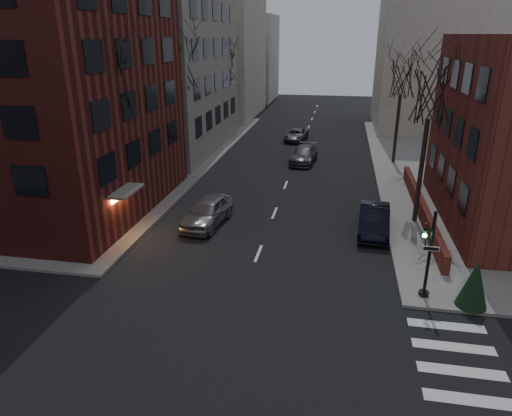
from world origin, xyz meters
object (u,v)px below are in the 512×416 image
Objects in this scene: tree_right_a at (432,91)px; car_lane_silver at (207,212)px; car_lane_gray at (304,155)px; evergreen_shrub at (474,284)px; parked_sedan at (374,220)px; sandwich_board at (410,230)px; traffic_signal at (427,260)px; tree_left_a at (106,84)px; streetlamp_far at (234,97)px; tree_left_b at (179,62)px; tree_right_b at (402,77)px; tree_left_c at (224,63)px; streetlamp_near at (173,132)px; car_lane_far at (296,135)px.

tree_right_a reaches higher than car_lane_silver.
evergreen_shrub is at bearing -62.24° from car_lane_gray.
parked_sedan reaches higher than sandwich_board.
car_lane_gray is (-7.14, 21.89, -1.18)m from traffic_signal.
sandwich_board is (7.34, -15.75, -0.09)m from car_lane_gray.
tree_left_a reaches higher than parked_sedan.
streetlamp_far is at bearing 99.04° from sandwich_board.
tree_left_b is 13.53m from car_lane_gray.
streetlamp_far is at bearing 87.85° from tree_left_b.
tree_left_b is 18.64m from tree_right_b.
sandwich_board is (11.93, -0.22, -0.20)m from car_lane_silver.
sandwich_board is (-0.66, -2.86, -7.39)m from tree_right_a.
tree_right_b is 1.82× the size of car_lane_gray.
tree_left_a is at bearing -91.23° from streetlamp_far.
tree_right_a is at bearing 96.26° from evergreen_shrub.
tree_left_a is 1.06× the size of tree_left_c.
tree_left_c is 1.97× the size of car_lane_silver.
streetlamp_far reaches higher than evergreen_shrub.
streetlamp_far reaches higher than car_lane_silver.
parked_sedan is (-2.62, -16.03, -6.78)m from tree_right_b.
streetlamp_far is at bearing 125.31° from tree_right_a.
tree_left_a is at bearing -134.36° from tree_right_b.
tree_left_a reaches higher than tree_right_b.
traffic_signal is 0.39× the size of tree_left_a.
tree_right_a is at bearing -90.00° from tree_right_b.
car_lane_silver is 5.00× the size of sandwich_board.
tree_left_c is 1.93× the size of car_lane_gray.
sandwich_board is at bearing 3.84° from tree_left_a.
tree_left_c is 29.22m from parked_sedan.
streetlamp_near is 13.12m from car_lane_gray.
tree_left_c is at bearing 155.56° from tree_right_b.
car_lane_gray is at bearing -72.75° from car_lane_far.
evergreen_shrub is at bearing -14.55° from traffic_signal.
parked_sedan is at bearing -58.06° from tree_left_c.
tree_right_a is 29.65m from streetlamp_far.
tree_right_a is 1.97× the size of car_lane_silver.
tree_left_c reaches higher than evergreen_shrub.
streetlamp_far is at bearing 88.77° from tree_left_a.
tree_left_c reaches higher than tree_right_b.
traffic_signal is 32.12m from car_lane_far.
tree_left_c is at bearing 108.41° from car_lane_silver.
tree_left_b is at bearing -90.00° from tree_left_c.
car_lane_gray is 1.13× the size of car_lane_far.
parked_sedan is at bearing 134.78° from sandwich_board.
tree_right_b reaches higher than streetlamp_near.
parked_sedan is at bearing -33.81° from tree_left_b.
traffic_signal is at bearing -45.46° from tree_left_b.
tree_left_c is 4.33m from streetlamp_far.
tree_left_a is at bearing -169.06° from parked_sedan.
streetlamp_near is (0.60, -4.00, -4.68)m from tree_left_b.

